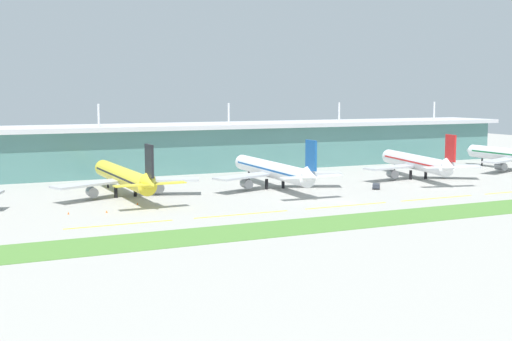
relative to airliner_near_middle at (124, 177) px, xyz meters
The scene contains 14 objects.
ground_plane 71.71m from the airliner_near_middle, 34.14° to the right, with size 600.00×600.00×0.00m, color #A8A59E.
terminal_building 84.69m from the airliner_near_middle, 45.67° to the left, with size 288.00×34.00×29.21m.
airliner_near_middle is the anchor object (origin of this frame).
airliner_center 52.27m from the airliner_near_middle, ahead, with size 48.79×65.93×18.90m.
airliner_far_middle 114.72m from the airliner_near_middle, ahead, with size 47.80×59.69×18.90m.
taxiway_stripe_west 47.13m from the airliner_near_middle, 104.75° to the right, with size 28.00×0.70×0.04m, color yellow.
taxiway_stripe_mid_west 50.68m from the airliner_near_middle, 63.90° to the right, with size 28.00×0.70×0.04m, color yellow.
taxiway_stripe_centre 72.31m from the airliner_near_middle, 38.82° to the right, with size 28.00×0.70×0.04m, color yellow.
taxiway_stripe_mid_east 101.00m from the airliner_near_middle, 26.61° to the right, with size 28.00×0.70×0.04m, color yellow.
grass_verge 89.15m from the airliner_near_middle, 48.33° to the right, with size 300.00×18.00×0.10m, color #518438.
pushback_tug 86.73m from the airliner_near_middle, 13.42° to the right, with size 4.57×4.96×1.85m.
safety_cone_left_wingtip 29.91m from the airliner_near_middle, 112.93° to the right, with size 0.56×0.56×0.70m, color orange.
safety_cone_nose_front 33.60m from the airliner_near_middle, 130.77° to the right, with size 0.56×0.56×0.70m, color orange.
safety_cone_right_wingtip 18.50m from the airliner_near_middle, 90.65° to the right, with size 0.56×0.56×0.70m, color orange.
Camera 1 is at (-107.59, -168.80, 33.20)m, focal length 45.93 mm.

